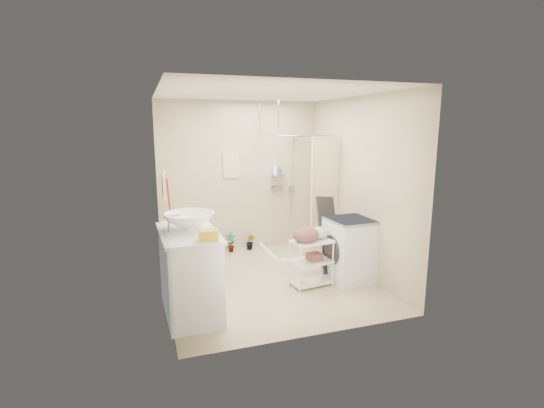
{
  "coord_description": "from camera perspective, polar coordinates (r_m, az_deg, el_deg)",
  "views": [
    {
      "loc": [
        -1.62,
        -5.07,
        2.17
      ],
      "look_at": [
        0.15,
        0.25,
        1.06
      ],
      "focal_mm": 26.0,
      "sensor_mm": 36.0,
      "label": 1
    }
  ],
  "objects": [
    {
      "name": "floor",
      "position": [
        5.75,
        -0.64,
        -10.95
      ],
      "size": [
        3.2,
        3.2,
        0.0
      ],
      "primitive_type": "plane",
      "color": "tan",
      "rests_on": "ground"
    },
    {
      "name": "ceiling",
      "position": [
        5.34,
        -0.7,
        15.83
      ],
      "size": [
        2.8,
        3.2,
        0.04
      ],
      "primitive_type": "cube",
      "color": "silver",
      "rests_on": "ground"
    },
    {
      "name": "wall_back",
      "position": [
        6.92,
        -4.71,
        3.96
      ],
      "size": [
        2.8,
        0.04,
        2.6
      ],
      "primitive_type": "cube",
      "color": "#B9AF90",
      "rests_on": "ground"
    },
    {
      "name": "wall_front",
      "position": [
        3.93,
        6.45,
        -1.64
      ],
      "size": [
        2.8,
        0.04,
        2.6
      ],
      "primitive_type": "cube",
      "color": "#B9AF90",
      "rests_on": "ground"
    },
    {
      "name": "wall_left",
      "position": [
        5.15,
        -15.67,
        1.08
      ],
      "size": [
        0.04,
        3.2,
        2.6
      ],
      "primitive_type": "cube",
      "color": "#B9AF90",
      "rests_on": "ground"
    },
    {
      "name": "wall_right",
      "position": [
        5.97,
        12.26,
        2.58
      ],
      "size": [
        0.04,
        3.2,
        2.6
      ],
      "primitive_type": "cube",
      "color": "#B9AF90",
      "rests_on": "ground"
    },
    {
      "name": "vanity",
      "position": [
        4.74,
        -11.79,
        -9.71
      ],
      "size": [
        0.67,
        1.15,
        0.99
      ],
      "primitive_type": "cube",
      "rotation": [
        0.0,
        0.0,
        0.04
      ],
      "color": "silver",
      "rests_on": "ground"
    },
    {
      "name": "sink",
      "position": [
        4.65,
        -11.91,
        -2.43
      ],
      "size": [
        0.65,
        0.65,
        0.2
      ],
      "primitive_type": "imported",
      "rotation": [
        0.0,
        0.0,
        0.14
      ],
      "color": "white",
      "rests_on": "vanity"
    },
    {
      "name": "counter_basket",
      "position": [
        4.18,
        -9.16,
        -4.48
      ],
      "size": [
        0.22,
        0.18,
        0.11
      ],
      "primitive_type": "cube",
      "rotation": [
        0.0,
        0.0,
        -0.11
      ],
      "color": "gold",
      "rests_on": "vanity"
    },
    {
      "name": "floor_basket",
      "position": [
        4.72,
        -9.2,
        -15.31
      ],
      "size": [
        0.29,
        0.23,
        0.15
      ],
      "primitive_type": "cube",
      "rotation": [
        0.0,
        0.0,
        0.09
      ],
      "color": "gold",
      "rests_on": "ground"
    },
    {
      "name": "toilet",
      "position": [
        6.0,
        -12.08,
        -6.28
      ],
      "size": [
        0.79,
        0.48,
        0.78
      ],
      "primitive_type": "imported",
      "rotation": [
        0.0,
        0.0,
        1.51
      ],
      "color": "white",
      "rests_on": "ground"
    },
    {
      "name": "mop",
      "position": [
        6.68,
        -14.86,
        -2.12
      ],
      "size": [
        0.16,
        0.16,
        1.34
      ],
      "primitive_type": null,
      "rotation": [
        0.0,
        0.0,
        0.32
      ],
      "color": "red",
      "rests_on": "ground"
    },
    {
      "name": "potted_plant_a",
      "position": [
        6.95,
        -6.01,
        -5.55
      ],
      "size": [
        0.19,
        0.14,
        0.35
      ],
      "primitive_type": "imported",
      "rotation": [
        0.0,
        0.0,
        -0.09
      ],
      "color": "brown",
      "rests_on": "ground"
    },
    {
      "name": "potted_plant_b",
      "position": [
        7.06,
        -3.14,
        -5.49
      ],
      "size": [
        0.2,
        0.2,
        0.29
      ],
      "primitive_type": "imported",
      "rotation": [
        0.0,
        0.0,
        -0.6
      ],
      "color": "brown",
      "rests_on": "ground"
    },
    {
      "name": "hanging_towel",
      "position": [
        6.85,
        -5.92,
        5.54
      ],
      "size": [
        0.28,
        0.03,
        0.42
      ],
      "primitive_type": "cube",
      "color": "beige",
      "rests_on": "wall_back"
    },
    {
      "name": "towel_ring",
      "position": [
        4.93,
        -15.42,
        2.65
      ],
      "size": [
        0.04,
        0.22,
        0.34
      ],
      "primitive_type": null,
      "color": "#FCE699",
      "rests_on": "wall_left"
    },
    {
      "name": "tp_holder",
      "position": [
        5.33,
        -14.94,
        -4.96
      ],
      "size": [
        0.08,
        0.12,
        0.14
      ],
      "primitive_type": null,
      "color": "white",
      "rests_on": "wall_left"
    },
    {
      "name": "shower",
      "position": [
        6.7,
        3.54,
        1.57
      ],
      "size": [
        1.1,
        1.1,
        2.1
      ],
      "primitive_type": null,
      "color": "white",
      "rests_on": "ground"
    },
    {
      "name": "shampoo_bottle_a",
      "position": [
        7.01,
        0.49,
        5.11
      ],
      "size": [
        0.09,
        0.09,
        0.21
      ],
      "primitive_type": "imported",
      "rotation": [
        0.0,
        0.0,
        0.14
      ],
      "color": "white",
      "rests_on": "shower"
    },
    {
      "name": "shampoo_bottle_b",
      "position": [
        7.03,
        1.07,
        4.9
      ],
      "size": [
        0.09,
        0.09,
        0.15
      ],
      "primitive_type": "imported",
      "rotation": [
        0.0,
        0.0,
        0.36
      ],
      "color": "#3B56A0",
      "rests_on": "shower"
    },
    {
      "name": "washing_machine",
      "position": [
        5.76,
        11.3,
        -6.44
      ],
      "size": [
        0.64,
        0.66,
        0.89
      ],
      "primitive_type": "cube",
      "rotation": [
        0.0,
        0.0,
        0.05
      ],
      "color": "silver",
      "rests_on": "ground"
    },
    {
      "name": "laundry_rack",
      "position": [
        5.48,
        5.72,
        -7.85
      ],
      "size": [
        0.6,
        0.4,
        0.77
      ],
      "primitive_type": null,
      "rotation": [
        0.0,
        0.0,
        0.14
      ],
      "color": "silver",
      "rests_on": "ground"
    },
    {
      "name": "ironing_board",
      "position": [
        5.89,
        8.17,
        -4.43
      ],
      "size": [
        0.35,
        0.2,
        1.19
      ],
      "primitive_type": null,
      "rotation": [
        0.0,
        0.0,
        0.33
      ],
      "color": "black",
      "rests_on": "ground"
    }
  ]
}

